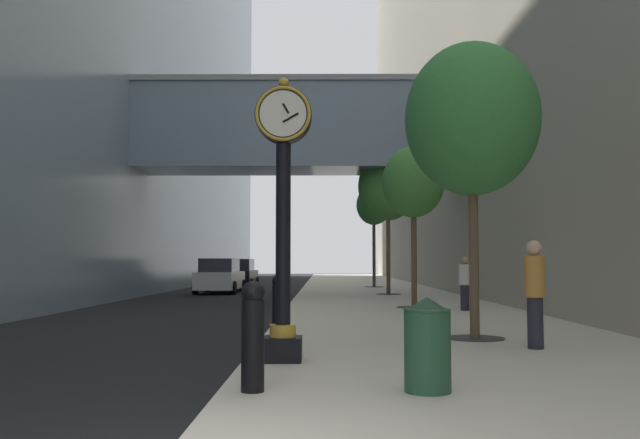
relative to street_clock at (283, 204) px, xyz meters
name	(u,v)px	position (x,y,z in m)	size (l,w,h in m)	color
ground_plane	(299,295)	(-0.59, 21.79, -2.43)	(110.00, 110.00, 0.00)	black
sidewalk_right	(371,291)	(2.98, 24.79, -2.36)	(7.15, 80.00, 0.14)	beige
street_clock	(283,204)	(0.00, 0.00, 0.00)	(0.84, 0.55, 4.19)	black
bollard_nearest	(253,334)	(-0.19, -2.30, -1.65)	(0.27, 0.27, 1.23)	black
bollard_third	(279,307)	(-0.19, 2.19, -1.65)	(0.27, 0.27, 1.23)	black
street_tree_near	(472,120)	(3.44, 2.88, 1.86)	(2.56, 2.56, 5.64)	#333335
street_tree_mid_near	(413,183)	(3.44, 11.41, 1.63)	(1.97, 1.97, 5.09)	#333335
street_tree_mid_far	(388,187)	(3.44, 19.94, 2.46)	(2.64, 2.64, 6.29)	#333335
street_tree_far	(374,206)	(3.44, 28.47, 2.32)	(1.98, 1.98, 5.80)	#333335
trash_bin	(427,343)	(1.76, -2.31, -1.75)	(0.53, 0.53, 1.05)	#234C33
pedestrian_walking	(465,282)	(4.76, 10.14, -1.45)	(0.42, 0.42, 1.59)	#23232D
pedestrian_by_clock	(535,290)	(4.12, 1.42, -1.33)	(0.47, 0.47, 1.80)	#23232D
car_white_near	(220,276)	(-4.60, 23.89, -1.60)	(2.18, 4.36, 1.73)	silver
car_black_mid	(239,274)	(-4.30, 29.06, -1.60)	(1.97, 4.50, 1.72)	black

